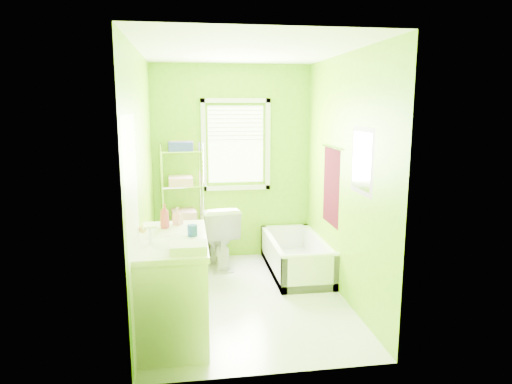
{
  "coord_description": "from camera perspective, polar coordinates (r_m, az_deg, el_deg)",
  "views": [
    {
      "loc": [
        -0.6,
        -4.63,
        2.07
      ],
      "look_at": [
        0.14,
        0.25,
        1.13
      ],
      "focal_mm": 32.0,
      "sensor_mm": 36.0,
      "label": 1
    }
  ],
  "objects": [
    {
      "name": "room_envelope",
      "position": [
        4.7,
        -1.27,
        4.42
      ],
      "size": [
        2.14,
        2.94,
        2.62
      ],
      "color": "#6DAE08",
      "rests_on": "ground"
    },
    {
      "name": "toilet",
      "position": [
        5.97,
        -4.71,
        -5.39
      ],
      "size": [
        0.53,
        0.84,
        0.82
      ],
      "primitive_type": "imported",
      "rotation": [
        0.0,
        0.0,
        3.24
      ],
      "color": "white",
      "rests_on": "ground"
    },
    {
      "name": "vanity",
      "position": [
        4.28,
        -10.29,
        -11.14
      ],
      "size": [
        0.62,
        1.21,
        1.14
      ],
      "color": "white",
      "rests_on": "ground"
    },
    {
      "name": "ground",
      "position": [
        5.11,
        -1.2,
        -13.11
      ],
      "size": [
        2.9,
        2.9,
        0.0
      ],
      "primitive_type": "plane",
      "color": "silver",
      "rests_on": "ground"
    },
    {
      "name": "right_wall_decor",
      "position": [
        4.95,
        10.75,
        1.91
      ],
      "size": [
        0.04,
        1.48,
        1.17
      ],
      "color": "#40070F",
      "rests_on": "ground"
    },
    {
      "name": "wire_shelf_unit",
      "position": [
        6.01,
        -9.09,
        0.25
      ],
      "size": [
        0.57,
        0.45,
        1.61
      ],
      "color": "silver",
      "rests_on": "ground"
    },
    {
      "name": "window",
      "position": [
        6.11,
        -2.53,
        6.51
      ],
      "size": [
        0.92,
        0.05,
        1.22
      ],
      "color": "white",
      "rests_on": "ground"
    },
    {
      "name": "door",
      "position": [
        3.81,
        -14.99,
        -5.85
      ],
      "size": [
        0.09,
        0.8,
        2.0
      ],
      "color": "white",
      "rests_on": "ground"
    },
    {
      "name": "bathtub",
      "position": [
        5.8,
        5.07,
        -8.61
      ],
      "size": [
        0.66,
        1.41,
        0.46
      ],
      "color": "white",
      "rests_on": "ground"
    }
  ]
}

